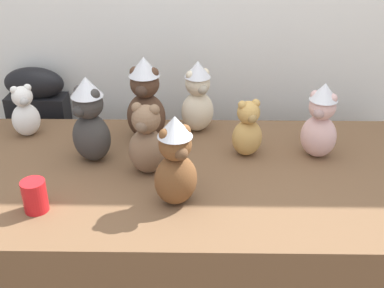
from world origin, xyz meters
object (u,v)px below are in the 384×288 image
Objects in this scene: teddy_bear_mocha at (147,141)px; teddy_bear_cocoa at (145,100)px; party_cup_red at (35,196)px; teddy_bear_snow at (25,112)px; teddy_bear_blush at (320,122)px; teddy_bear_honey at (248,130)px; instrument_case at (46,157)px; teddy_bear_chestnut at (176,162)px; teddy_bear_cream at (198,98)px; teddy_bear_charcoal at (90,121)px; display_table at (192,251)px.

teddy_bear_cocoa is at bearing 111.08° from teddy_bear_mocha.
teddy_bear_mocha reaches higher than party_cup_red.
teddy_bear_snow is 0.74× the size of teddy_bear_blush.
teddy_bear_honey is at bearing 34.10° from teddy_bear_mocha.
teddy_bear_snow is (0.04, -0.28, 0.38)m from instrument_case.
teddy_bear_snow is 2.05× the size of party_cup_red.
teddy_bear_mocha is at bearing 93.73° from teddy_bear_chestnut.
teddy_bear_honey is 0.85× the size of teddy_bear_mocha.
teddy_bear_charcoal reaches higher than teddy_bear_cream.
teddy_bear_snow is 0.97× the size of teddy_bear_honey.
teddy_bear_snow is 0.38m from teddy_bear_charcoal.
teddy_bear_blush is at bearing 20.53° from party_cup_red.
teddy_bear_honey reaches higher than party_cup_red.
teddy_bear_cocoa is 1.16× the size of teddy_bear_blush.
teddy_bear_cream is 0.29m from teddy_bear_honey.
teddy_bear_chestnut is (-0.26, -0.33, 0.05)m from teddy_bear_honey.
teddy_bear_mocha is at bearing -140.83° from teddy_bear_blush.
teddy_bear_snow is 0.82× the size of teddy_bear_mocha.
teddy_bear_mocha reaches higher than display_table.
teddy_bear_honey is at bearing -9.51° from teddy_bear_cocoa.
display_table is at bearing 48.75° from teddy_bear_chestnut.
display_table is at bearing -45.98° from teddy_bear_cocoa.
party_cup_red is (-0.51, -0.24, 0.44)m from display_table.
party_cup_red is (-0.32, -0.51, -0.12)m from teddy_bear_cocoa.
teddy_bear_mocha is (-0.18, -0.34, -0.02)m from teddy_bear_cream.
party_cup_red is (-0.35, -0.25, -0.07)m from teddy_bear_mocha.
teddy_bear_mocha reaches higher than teddy_bear_honey.
teddy_bear_honey is at bearing -153.03° from teddy_bear_blush.
teddy_bear_honey is 0.40m from teddy_bear_mocha.
teddy_bear_charcoal reaches higher than teddy_bear_mocha.
teddy_bear_honey is (0.95, -0.43, 0.39)m from instrument_case.
teddy_bear_cream is at bearing -23.36° from teddy_bear_snow.
teddy_bear_mocha is 0.43m from party_cup_red.
teddy_bear_charcoal reaches higher than party_cup_red.
teddy_bear_cream is 0.39m from teddy_bear_mocha.
display_table is 7.76× the size of teddy_bear_honey.
teddy_bear_chestnut is at bearing -45.30° from teddy_bear_mocha.
teddy_bear_mocha is at bearing -177.52° from teddy_bear_honey.
teddy_bear_snow is 0.61m from teddy_bear_mocha.
teddy_bear_snow is at bearing 157.44° from display_table.
teddy_bear_cream is 0.88× the size of teddy_bear_cocoa.
teddy_bear_chestnut reaches higher than teddy_bear_snow.
teddy_bear_cream is (0.76, -0.23, 0.43)m from instrument_case.
teddy_bear_snow is at bearing 178.23° from teddy_bear_charcoal.
party_cup_red is at bearing -158.74° from teddy_bear_cream.
teddy_bear_chestnut is at bearing 6.41° from party_cup_red.
teddy_bear_cocoa is (-0.21, -0.08, 0.02)m from teddy_bear_cream.
teddy_bear_blush is (0.49, 0.13, 0.53)m from display_table.
display_table is 0.90m from teddy_bear_snow.
teddy_bear_chestnut is (0.14, -0.46, -0.02)m from teddy_bear_cocoa.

